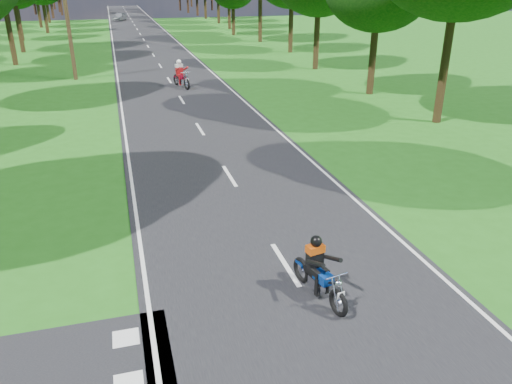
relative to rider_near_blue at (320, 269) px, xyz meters
name	(u,v)px	position (x,y,z in m)	size (l,w,h in m)	color
ground	(316,315)	(-0.26, -0.55, -0.72)	(160.00, 160.00, 0.00)	#205E15
main_road	(144,40)	(-0.26, 49.45, -0.71)	(7.00, 140.00, 0.02)	black
road_markings	(144,42)	(-0.40, 47.58, -0.70)	(7.40, 140.00, 0.01)	silver
telegraph_pole	(67,15)	(-6.26, 27.45, 3.35)	(1.20, 0.26, 8.00)	#382616
rider_near_blue	(320,269)	(0.00, 0.00, 0.00)	(0.56, 1.69, 1.40)	navy
rider_far_red	(181,74)	(0.21, 22.86, 0.14)	(0.67, 2.01, 1.68)	maroon
distant_car	(120,16)	(-1.99, 76.02, -0.08)	(1.47, 3.66, 1.25)	#A8ABAF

